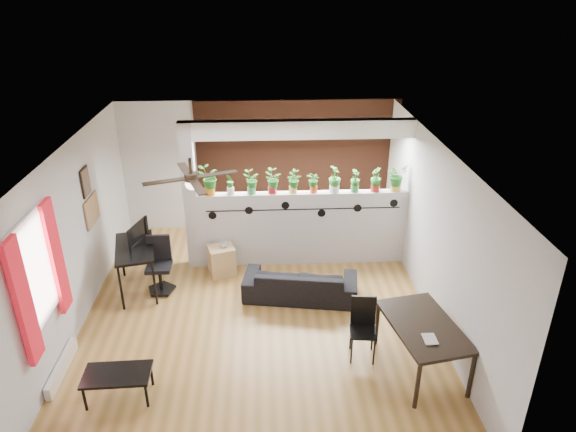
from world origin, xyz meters
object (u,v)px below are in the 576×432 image
(potted_plant_2, at_px, (251,182))
(potted_plant_5, at_px, (314,182))
(potted_plant_0, at_px, (209,180))
(potted_plant_6, at_px, (335,179))
(cup, at_px, (224,245))
(folding_chair, at_px, (363,322))
(potted_plant_4, at_px, (293,181))
(potted_plant_3, at_px, (272,181))
(computer_desk, at_px, (135,251))
(potted_plant_1, at_px, (230,183))
(potted_plant_7, at_px, (355,180))
(ceiling_fan, at_px, (191,180))
(potted_plant_8, at_px, (376,179))
(coffee_table, at_px, (117,376))
(sofa, at_px, (300,283))
(office_chair, at_px, (160,268))
(dining_table, at_px, (423,329))
(cube_shelf, at_px, (222,260))

(potted_plant_2, height_order, potted_plant_5, potted_plant_2)
(potted_plant_0, distance_m, potted_plant_6, 2.11)
(cup, relative_size, folding_chair, 0.14)
(potted_plant_4, xyz_separation_m, folding_chair, (0.79, -2.50, -1.04))
(potted_plant_3, distance_m, computer_desk, 2.49)
(potted_plant_2, height_order, potted_plant_4, potted_plant_2)
(potted_plant_1, distance_m, potted_plant_2, 0.35)
(potted_plant_7, xyz_separation_m, folding_chair, (-0.26, -2.50, -1.04))
(ceiling_fan, xyz_separation_m, potted_plant_8, (2.83, 1.80, -0.74))
(coffee_table, bearing_deg, potted_plant_4, 53.91)
(potted_plant_6, relative_size, sofa, 0.27)
(ceiling_fan, height_order, potted_plant_4, ceiling_fan)
(office_chair, height_order, dining_table, office_chair)
(potted_plant_1, relative_size, office_chair, 0.39)
(coffee_table, bearing_deg, potted_plant_6, 46.44)
(computer_desk, distance_m, dining_table, 4.57)
(ceiling_fan, height_order, coffee_table, ceiling_fan)
(potted_plant_7, height_order, cup, potted_plant_7)
(potted_plant_3, relative_size, folding_chair, 0.48)
(ceiling_fan, bearing_deg, potted_plant_0, 89.36)
(potted_plant_7, bearing_deg, office_chair, -166.42)
(potted_plant_3, bearing_deg, potted_plant_0, 180.00)
(potted_plant_7, bearing_deg, potted_plant_3, -180.00)
(potted_plant_1, xyz_separation_m, sofa, (1.11, -1.10, -1.29))
(potted_plant_2, bearing_deg, potted_plant_0, -180.00)
(office_chair, bearing_deg, potted_plant_5, 17.11)
(potted_plant_1, bearing_deg, potted_plant_8, 0.00)
(potted_plant_0, height_order, potted_plant_4, potted_plant_0)
(potted_plant_3, distance_m, potted_plant_6, 1.05)
(potted_plant_1, xyz_separation_m, coffee_table, (-1.25, -3.16, -1.21))
(potted_plant_3, distance_m, folding_chair, 2.95)
(dining_table, bearing_deg, potted_plant_2, 127.51)
(potted_plant_5, xyz_separation_m, cup, (-1.54, -0.34, -0.98))
(cube_shelf, relative_size, cup, 4.33)
(potted_plant_7, relative_size, cup, 3.24)
(sofa, bearing_deg, folding_chair, 126.85)
(potted_plant_3, bearing_deg, cup, -157.96)
(folding_chair, bearing_deg, coffee_table, -167.90)
(potted_plant_5, bearing_deg, dining_table, -68.27)
(potted_plant_1, relative_size, computer_desk, 0.30)
(folding_chair, bearing_deg, sofa, 117.70)
(potted_plant_6, relative_size, cup, 3.85)
(dining_table, relative_size, folding_chair, 1.64)
(potted_plant_8, xyz_separation_m, cup, (-2.60, -0.34, -1.01))
(potted_plant_1, relative_size, cup, 3.01)
(cup, relative_size, office_chair, 0.13)
(potted_plant_2, height_order, cube_shelf, potted_plant_2)
(potted_plant_1, height_order, computer_desk, potted_plant_1)
(sofa, bearing_deg, potted_plant_3, -60.64)
(potted_plant_1, xyz_separation_m, potted_plant_8, (2.46, 0.00, 0.03))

